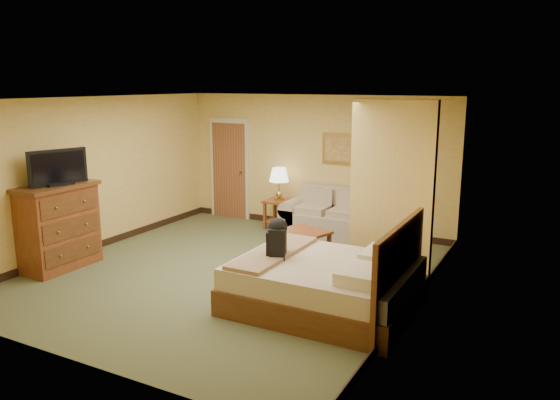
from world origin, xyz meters
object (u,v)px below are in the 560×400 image
Objects in this scene: loveseat at (331,221)px; bed at (328,284)px; dresser at (59,226)px; coffee_table at (301,239)px.

bed is (1.26, -3.10, 0.04)m from loveseat.
dresser is (-3.03, -3.60, 0.37)m from loveseat.
dresser reaches higher than bed.
coffee_table is 0.42× the size of bed.
bed is at bearing -67.89° from loveseat.
bed is at bearing 6.61° from dresser.
coffee_table is at bearing -86.12° from loveseat.
coffee_table is 0.71× the size of dresser.
bed reaches higher than coffee_table.
dresser reaches higher than loveseat.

